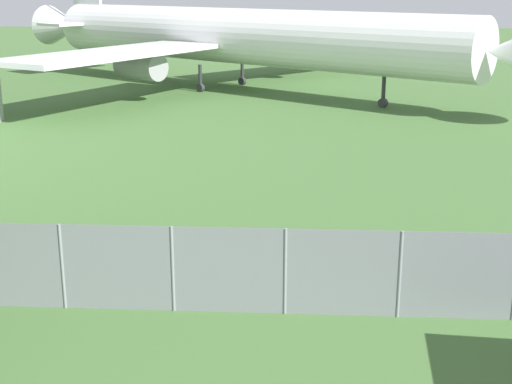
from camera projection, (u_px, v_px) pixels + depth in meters
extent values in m
cylinder|color=gray|center=(62.00, 267.00, 16.25)|extent=(0.07, 0.07, 2.05)
cylinder|color=gray|center=(173.00, 269.00, 16.11)|extent=(0.07, 0.07, 2.05)
cylinder|color=gray|center=(285.00, 272.00, 15.96)|extent=(0.07, 0.07, 2.05)
cylinder|color=gray|center=(400.00, 275.00, 15.81)|extent=(0.07, 0.07, 2.05)
cube|color=slate|center=(285.00, 272.00, 15.96)|extent=(56.00, 0.01, 2.05)
cylinder|color=white|center=(240.00, 36.00, 48.99)|extent=(30.48, 23.37, 3.74)
cone|color=white|center=(65.00, 26.00, 60.98)|extent=(5.77, 5.47, 3.37)
cube|color=white|center=(302.00, 36.00, 57.43)|extent=(14.36, 14.71, 0.30)
cylinder|color=#939399|center=(281.00, 50.00, 56.17)|extent=(3.72, 3.33, 1.68)
cube|color=white|center=(114.00, 53.00, 42.99)|extent=(11.61, 16.15, 0.30)
cylinder|color=#939399|center=(140.00, 66.00, 45.22)|extent=(3.72, 3.33, 1.68)
cube|color=white|center=(90.00, 23.00, 58.77)|extent=(7.24, 8.44, 0.20)
cylinder|color=#2D2D33|center=(383.00, 92.00, 42.92)|extent=(0.24, 0.24, 1.86)
cylinder|color=#2D2D33|center=(383.00, 103.00, 43.10)|extent=(0.63, 0.57, 0.56)
cylinder|color=#2D2D33|center=(242.00, 72.00, 52.51)|extent=(0.24, 0.24, 1.86)
cylinder|color=#2D2D33|center=(242.00, 81.00, 52.69)|extent=(0.63, 0.57, 0.56)
cylinder|color=#2D2D33|center=(200.00, 78.00, 49.17)|extent=(0.24, 0.24, 1.86)
cylinder|color=#2D2D33|center=(200.00, 88.00, 49.35)|extent=(0.63, 0.57, 0.56)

